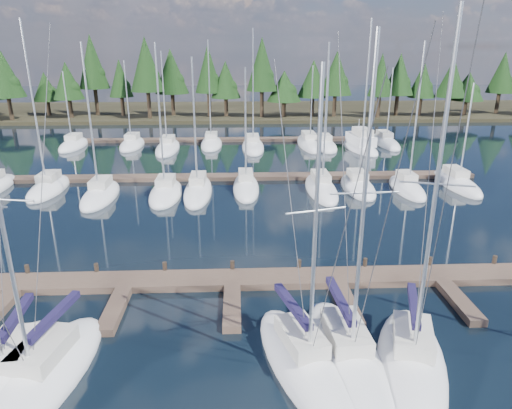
{
  "coord_description": "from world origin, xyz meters",
  "views": [
    {
      "loc": [
        0.34,
        -5.49,
        12.94
      ],
      "look_at": [
        1.54,
        22.0,
        3.39
      ],
      "focal_mm": 32.0,
      "sensor_mm": 36.0,
      "label": 1
    }
  ],
  "objects_px": {
    "main_dock": "(232,285)",
    "front_sailboat_4": "(347,359)",
    "front_sailboat_5": "(411,362)",
    "front_sailboat_2": "(41,377)",
    "front_sailboat_1": "(12,377)",
    "front_sailboat_3": "(304,363)",
    "motor_yacht_right": "(360,146)"
  },
  "relations": [
    {
      "from": "main_dock",
      "to": "front_sailboat_4",
      "type": "distance_m",
      "value": 8.37
    },
    {
      "from": "front_sailboat_4",
      "to": "front_sailboat_5",
      "type": "distance_m",
      "value": 2.67
    },
    {
      "from": "front_sailboat_4",
      "to": "front_sailboat_2",
      "type": "bearing_deg",
      "value": -177.16
    },
    {
      "from": "front_sailboat_4",
      "to": "front_sailboat_5",
      "type": "xyz_separation_m",
      "value": [
        2.64,
        -0.39,
        0.02
      ]
    },
    {
      "from": "main_dock",
      "to": "front_sailboat_2",
      "type": "distance_m",
      "value": 10.66
    },
    {
      "from": "front_sailboat_1",
      "to": "front_sailboat_4",
      "type": "bearing_deg",
      "value": 2.28
    },
    {
      "from": "front_sailboat_3",
      "to": "motor_yacht_right",
      "type": "distance_m",
      "value": 45.24
    },
    {
      "from": "front_sailboat_2",
      "to": "motor_yacht_right",
      "type": "relative_size",
      "value": 1.5
    },
    {
      "from": "front_sailboat_3",
      "to": "front_sailboat_4",
      "type": "distance_m",
      "value": 1.9
    },
    {
      "from": "front_sailboat_3",
      "to": "front_sailboat_2",
      "type": "bearing_deg",
      "value": -177.84
    },
    {
      "from": "front_sailboat_2",
      "to": "front_sailboat_3",
      "type": "relative_size",
      "value": 1.1
    },
    {
      "from": "front_sailboat_2",
      "to": "motor_yacht_right",
      "type": "xyz_separation_m",
      "value": [
        24.47,
        43.52,
        0.23
      ]
    },
    {
      "from": "front_sailboat_3",
      "to": "front_sailboat_4",
      "type": "height_order",
      "value": "front_sailboat_4"
    },
    {
      "from": "main_dock",
      "to": "motor_yacht_right",
      "type": "bearing_deg",
      "value": 65.11
    },
    {
      "from": "front_sailboat_2",
      "to": "main_dock",
      "type": "bearing_deg",
      "value": 43.79
    },
    {
      "from": "front_sailboat_2",
      "to": "front_sailboat_4",
      "type": "height_order",
      "value": "front_sailboat_2"
    },
    {
      "from": "main_dock",
      "to": "front_sailboat_4",
      "type": "bearing_deg",
      "value": -53.67
    },
    {
      "from": "motor_yacht_right",
      "to": "front_sailboat_4",
      "type": "bearing_deg",
      "value": -105.4
    },
    {
      "from": "main_dock",
      "to": "front_sailboat_2",
      "type": "xyz_separation_m",
      "value": [
        -7.69,
        -7.37,
        0.09
      ]
    },
    {
      "from": "main_dock",
      "to": "front_sailboat_1",
      "type": "distance_m",
      "value": 11.49
    },
    {
      "from": "front_sailboat_5",
      "to": "motor_yacht_right",
      "type": "bearing_deg",
      "value": 78.03
    },
    {
      "from": "main_dock",
      "to": "front_sailboat_2",
      "type": "height_order",
      "value": "front_sailboat_2"
    },
    {
      "from": "front_sailboat_3",
      "to": "motor_yacht_right",
      "type": "xyz_separation_m",
      "value": [
        13.7,
        43.12,
        0.23
      ]
    },
    {
      "from": "front_sailboat_1",
      "to": "front_sailboat_2",
      "type": "distance_m",
      "value": 1.19
    },
    {
      "from": "motor_yacht_right",
      "to": "front_sailboat_1",
      "type": "bearing_deg",
      "value": -120.56
    },
    {
      "from": "main_dock",
      "to": "front_sailboat_5",
      "type": "distance_m",
      "value": 10.42
    },
    {
      "from": "main_dock",
      "to": "front_sailboat_4",
      "type": "relative_size",
      "value": 3.06
    },
    {
      "from": "front_sailboat_5",
      "to": "front_sailboat_1",
      "type": "bearing_deg",
      "value": -179.43
    },
    {
      "from": "main_dock",
      "to": "motor_yacht_right",
      "type": "xyz_separation_m",
      "value": [
        16.78,
        36.15,
        0.31
      ]
    },
    {
      "from": "front_sailboat_4",
      "to": "main_dock",
      "type": "bearing_deg",
      "value": 126.33
    },
    {
      "from": "front_sailboat_2",
      "to": "front_sailboat_3",
      "type": "xyz_separation_m",
      "value": [
        10.77,
        0.41,
        -0.0
      ]
    },
    {
      "from": "front_sailboat_1",
      "to": "front_sailboat_2",
      "type": "height_order",
      "value": "front_sailboat_2"
    }
  ]
}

